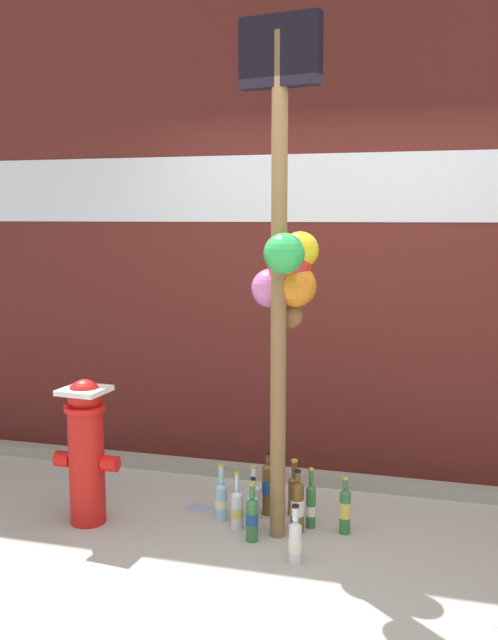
{
  "coord_description": "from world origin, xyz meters",
  "views": [
    {
      "loc": [
        0.69,
        -3.37,
        1.79
      ],
      "look_at": [
        -0.36,
        0.39,
        1.23
      ],
      "focal_mm": 40.54,
      "sensor_mm": 36.0,
      "label": 1
    }
  ],
  "objects_px": {
    "bottle_4": "(253,511)",
    "bottle_6": "(252,518)",
    "bottle_5": "(268,487)",
    "bottle_9": "(294,493)",
    "fire_hydrant": "(86,448)",
    "bottle_8": "(297,506)",
    "memorial_post": "(285,249)",
    "bottle_7": "(254,498)",
    "bottle_3": "(221,499)",
    "bottle_0": "(311,505)",
    "bottle_2": "(295,541)",
    "bottle_1": "(237,508)",
    "bottle_10": "(345,510)"
  },
  "relations": [
    {
      "from": "bottle_0",
      "to": "bottle_8",
      "type": "relative_size",
      "value": 0.96
    },
    {
      "from": "bottle_0",
      "to": "bottle_5",
      "type": "bearing_deg",
      "value": 157.9
    },
    {
      "from": "bottle_5",
      "to": "bottle_9",
      "type": "distance_m",
      "value": 0.16
    },
    {
      "from": "bottle_4",
      "to": "bottle_6",
      "type": "distance_m",
      "value": 0.12
    },
    {
      "from": "bottle_4",
      "to": "bottle_9",
      "type": "relative_size",
      "value": 0.93
    },
    {
      "from": "bottle_10",
      "to": "memorial_post",
      "type": "bearing_deg",
      "value": -164.96
    },
    {
      "from": "bottle_0",
      "to": "bottle_4",
      "type": "xyz_separation_m",
      "value": [
        -0.31,
        -0.15,
        -0.01
      ]
    },
    {
      "from": "bottle_7",
      "to": "fire_hydrant",
      "type": "bearing_deg",
      "value": -160.56
    },
    {
      "from": "memorial_post",
      "to": "bottle_7",
      "type": "distance_m",
      "value": 1.51
    },
    {
      "from": "fire_hydrant",
      "to": "bottle_3",
      "type": "bearing_deg",
      "value": 18.78
    },
    {
      "from": "bottle_1",
      "to": "bottle_5",
      "type": "bearing_deg",
      "value": 63.13
    },
    {
      "from": "fire_hydrant",
      "to": "bottle_10",
      "type": "distance_m",
      "value": 1.53
    },
    {
      "from": "bottle_8",
      "to": "bottle_2",
      "type": "bearing_deg",
      "value": -79.89
    },
    {
      "from": "bottle_3",
      "to": "bottle_9",
      "type": "xyz_separation_m",
      "value": [
        0.4,
        0.18,
        0.01
      ]
    },
    {
      "from": "bottle_6",
      "to": "bottle_9",
      "type": "height_order",
      "value": "bottle_9"
    },
    {
      "from": "bottle_3",
      "to": "bottle_10",
      "type": "distance_m",
      "value": 0.74
    },
    {
      "from": "bottle_2",
      "to": "bottle_4",
      "type": "xyz_separation_m",
      "value": [
        -0.31,
        0.3,
        0.0
      ]
    },
    {
      "from": "bottle_10",
      "to": "fire_hydrant",
      "type": "bearing_deg",
      "value": -170.3
    },
    {
      "from": "bottle_3",
      "to": "bottle_5",
      "type": "relative_size",
      "value": 0.87
    },
    {
      "from": "fire_hydrant",
      "to": "bottle_8",
      "type": "xyz_separation_m",
      "value": [
        1.21,
        0.19,
        -0.29
      ]
    },
    {
      "from": "bottle_0",
      "to": "bottle_5",
      "type": "distance_m",
      "value": 0.31
    },
    {
      "from": "bottle_2",
      "to": "bottle_7",
      "type": "height_order",
      "value": "bottle_7"
    },
    {
      "from": "bottle_5",
      "to": "bottle_8",
      "type": "bearing_deg",
      "value": -42.49
    },
    {
      "from": "memorial_post",
      "to": "bottle_0",
      "type": "bearing_deg",
      "value": 40.88
    },
    {
      "from": "bottle_6",
      "to": "bottle_2",
      "type": "bearing_deg",
      "value": -33.46
    },
    {
      "from": "bottle_7",
      "to": "bottle_3",
      "type": "bearing_deg",
      "value": -157.87
    },
    {
      "from": "memorial_post",
      "to": "bottle_4",
      "type": "relative_size",
      "value": 8.72
    },
    {
      "from": "bottle_3",
      "to": "bottle_5",
      "type": "distance_m",
      "value": 0.29
    },
    {
      "from": "memorial_post",
      "to": "bottle_3",
      "type": "height_order",
      "value": "memorial_post"
    },
    {
      "from": "bottle_7",
      "to": "bottle_4",
      "type": "bearing_deg",
      "value": -76.36
    },
    {
      "from": "bottle_3",
      "to": "bottle_8",
      "type": "relative_size",
      "value": 0.92
    },
    {
      "from": "memorial_post",
      "to": "bottle_9",
      "type": "bearing_deg",
      "value": 88.62
    },
    {
      "from": "fire_hydrant",
      "to": "bottle_10",
      "type": "xyz_separation_m",
      "value": [
        1.48,
        0.25,
        -0.31
      ]
    },
    {
      "from": "bottle_1",
      "to": "bottle_6",
      "type": "bearing_deg",
      "value": -46.29
    },
    {
      "from": "bottle_0",
      "to": "bottle_1",
      "type": "bearing_deg",
      "value": -162.39
    },
    {
      "from": "bottle_4",
      "to": "bottle_10",
      "type": "height_order",
      "value": "bottle_10"
    },
    {
      "from": "fire_hydrant",
      "to": "bottle_0",
      "type": "xyz_separation_m",
      "value": [
        1.28,
        0.28,
        -0.32
      ]
    },
    {
      "from": "bottle_2",
      "to": "bottle_9",
      "type": "relative_size",
      "value": 0.91
    },
    {
      "from": "bottle_4",
      "to": "bottle_10",
      "type": "bearing_deg",
      "value": 13.37
    },
    {
      "from": "memorial_post",
      "to": "bottle_3",
      "type": "bearing_deg",
      "value": 167.18
    },
    {
      "from": "memorial_post",
      "to": "bottle_5",
      "type": "relative_size",
      "value": 7.26
    },
    {
      "from": "bottle_7",
      "to": "bottle_8",
      "type": "bearing_deg",
      "value": -24.71
    },
    {
      "from": "bottle_4",
      "to": "bottle_9",
      "type": "xyz_separation_m",
      "value": [
        0.18,
        0.3,
        0.01
      ]
    },
    {
      "from": "bottle_2",
      "to": "bottle_5",
      "type": "distance_m",
      "value": 0.63
    },
    {
      "from": "bottle_2",
      "to": "bottle_3",
      "type": "distance_m",
      "value": 0.68
    },
    {
      "from": "bottle_9",
      "to": "bottle_5",
      "type": "bearing_deg",
      "value": -167.72
    },
    {
      "from": "bottle_2",
      "to": "bottle_5",
      "type": "bearing_deg",
      "value": 116.89
    },
    {
      "from": "bottle_8",
      "to": "bottle_9",
      "type": "bearing_deg",
      "value": 105.99
    },
    {
      "from": "bottle_3",
      "to": "memorial_post",
      "type": "bearing_deg",
      "value": -12.82
    },
    {
      "from": "fire_hydrant",
      "to": "bottle_9",
      "type": "distance_m",
      "value": 1.26
    }
  ]
}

